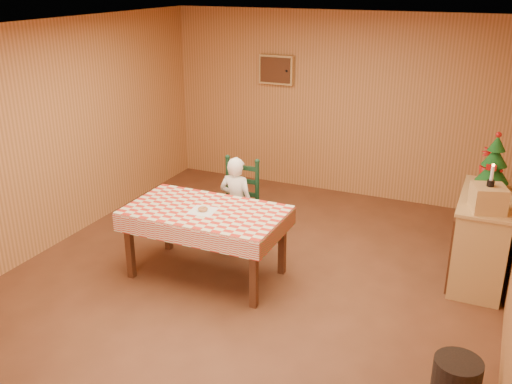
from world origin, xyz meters
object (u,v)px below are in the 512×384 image
ladder_chair (238,206)px  storage_bin (456,381)px  dining_table (206,217)px  crate (488,198)px  christmas_tree (494,163)px  shelf_unit (481,238)px  seated_child (236,203)px

ladder_chair → storage_bin: (2.66, -1.73, -0.32)m
storage_bin → dining_table: bearing=160.4°
crate → christmas_tree: 0.67m
shelf_unit → christmas_tree: size_ratio=2.00×
shelf_unit → christmas_tree: bearing=88.0°
ladder_chair → seated_child: bearing=-90.0°
storage_bin → ladder_chair: bearing=146.9°
dining_table → ladder_chair: ladder_chair is taller
dining_table → seated_child: (0.00, 0.73, -0.13)m
crate → storage_bin: 1.90m
storage_bin → christmas_tree: bearing=89.7°
christmas_tree → storage_bin: size_ratio=1.71×
dining_table → seated_child: 0.74m
dining_table → christmas_tree: bearing=27.5°
shelf_unit → storage_bin: shelf_unit is taller
shelf_unit → seated_child: bearing=-171.2°
dining_table → seated_child: size_ratio=1.47×
shelf_unit → crate: (0.01, -0.40, 0.59)m
crate → storage_bin: crate is taller
dining_table → christmas_tree: 3.06m
dining_table → shelf_unit: 2.90m
dining_table → ladder_chair: (-0.00, 0.79, -0.18)m
shelf_unit → crate: 0.71m
ladder_chair → christmas_tree: christmas_tree is taller
christmas_tree → storage_bin: christmas_tree is taller
crate → seated_child: bearing=-179.8°
seated_child → shelf_unit: bearing=-171.2°
seated_child → shelf_unit: (2.66, 0.41, -0.10)m
dining_table → christmas_tree: christmas_tree is taller
crate → storage_bin: bearing=-90.4°
ladder_chair → crate: size_ratio=3.60×
ladder_chair → christmas_tree: size_ratio=1.74×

